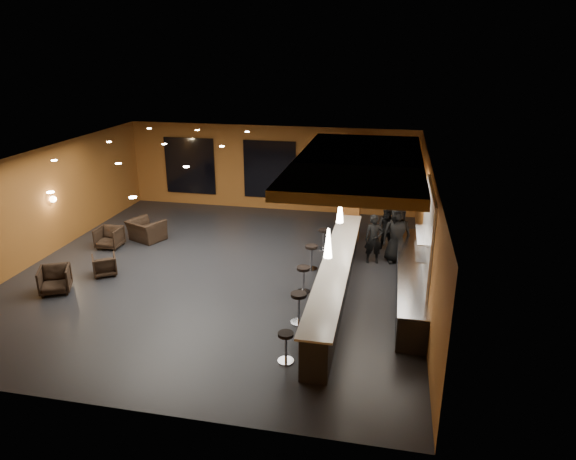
% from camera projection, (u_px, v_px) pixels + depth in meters
% --- Properties ---
extents(floor, '(12.00, 13.00, 0.10)m').
position_uv_depth(floor, '(222.00, 272.00, 15.87)').
color(floor, black).
rests_on(floor, ground).
extents(ceiling, '(12.00, 13.00, 0.10)m').
position_uv_depth(ceiling, '(216.00, 157.00, 14.64)').
color(ceiling, black).
extents(wall_back, '(12.00, 0.10, 3.50)m').
position_uv_depth(wall_back, '(270.00, 168.00, 21.28)').
color(wall_back, '#955621').
rests_on(wall_back, floor).
extents(wall_front, '(12.00, 0.10, 3.50)m').
position_uv_depth(wall_front, '(100.00, 330.00, 9.22)').
color(wall_front, '#955621').
rests_on(wall_front, floor).
extents(wall_left, '(0.10, 13.00, 3.50)m').
position_uv_depth(wall_left, '(39.00, 205.00, 16.40)').
color(wall_left, '#955621').
rests_on(wall_left, floor).
extents(wall_right, '(0.10, 13.00, 3.50)m').
position_uv_depth(wall_right, '(428.00, 231.00, 14.11)').
color(wall_right, '#955621').
rests_on(wall_right, floor).
extents(wood_soffit, '(3.60, 8.00, 0.28)m').
position_uv_depth(wood_soffit, '(359.00, 162.00, 14.87)').
color(wood_soffit, olive).
rests_on(wood_soffit, ceiling).
extents(window_left, '(2.20, 0.06, 2.40)m').
position_uv_depth(window_left, '(190.00, 166.00, 21.86)').
color(window_left, black).
rests_on(window_left, wall_back).
extents(window_center, '(2.20, 0.06, 2.40)m').
position_uv_depth(window_center, '(270.00, 170.00, 21.20)').
color(window_center, black).
rests_on(window_center, wall_back).
extents(window_right, '(2.20, 0.06, 2.40)m').
position_uv_depth(window_right, '(342.00, 173.00, 20.63)').
color(window_right, black).
rests_on(window_right, wall_back).
extents(tile_backsplash, '(0.06, 3.20, 2.40)m').
position_uv_depth(tile_backsplash, '(428.00, 235.00, 13.12)').
color(tile_backsplash, white).
rests_on(tile_backsplash, wall_right).
extents(bar_counter, '(0.60, 8.00, 1.00)m').
position_uv_depth(bar_counter, '(336.00, 280.00, 14.07)').
color(bar_counter, black).
rests_on(bar_counter, floor).
extents(bar_top, '(0.78, 8.10, 0.05)m').
position_uv_depth(bar_top, '(336.00, 262.00, 13.89)').
color(bar_top, silver).
rests_on(bar_top, bar_counter).
extents(prep_counter, '(0.70, 6.00, 0.86)m').
position_uv_depth(prep_counter, '(410.00, 281.00, 14.17)').
color(prep_counter, black).
rests_on(prep_counter, floor).
extents(prep_top, '(0.72, 6.00, 0.03)m').
position_uv_depth(prep_top, '(411.00, 266.00, 14.02)').
color(prep_top, silver).
rests_on(prep_top, prep_counter).
extents(wall_shelf_lower, '(0.30, 1.50, 0.03)m').
position_uv_depth(wall_shelf_lower, '(421.00, 251.00, 13.10)').
color(wall_shelf_lower, silver).
rests_on(wall_shelf_lower, wall_right).
extents(wall_shelf_upper, '(0.30, 1.50, 0.03)m').
position_uv_depth(wall_shelf_upper, '(422.00, 235.00, 12.94)').
color(wall_shelf_upper, silver).
rests_on(wall_shelf_upper, wall_right).
extents(column, '(0.60, 0.60, 3.50)m').
position_uv_depth(column, '(352.00, 191.00, 17.87)').
color(column, brown).
rests_on(column, floor).
extents(wall_sconce, '(0.22, 0.22, 0.22)m').
position_uv_depth(wall_sconce, '(53.00, 199.00, 16.81)').
color(wall_sconce, '#FFE5B2').
rests_on(wall_sconce, wall_left).
extents(pendant_0, '(0.20, 0.20, 0.70)m').
position_uv_depth(pendant_0, '(328.00, 243.00, 11.59)').
color(pendant_0, white).
rests_on(pendant_0, wood_soffit).
extents(pendant_1, '(0.20, 0.20, 0.70)m').
position_uv_depth(pendant_1, '(340.00, 210.00, 13.90)').
color(pendant_1, white).
rests_on(pendant_1, wood_soffit).
extents(pendant_2, '(0.20, 0.20, 0.70)m').
position_uv_depth(pendant_2, '(349.00, 187.00, 16.20)').
color(pendant_2, white).
rests_on(pendant_2, wood_soffit).
extents(staff_a, '(0.64, 0.48, 1.59)m').
position_uv_depth(staff_a, '(374.00, 239.00, 16.18)').
color(staff_a, black).
rests_on(staff_a, floor).
extents(staff_b, '(0.96, 0.87, 1.61)m').
position_uv_depth(staff_b, '(388.00, 230.00, 16.97)').
color(staff_b, black).
rests_on(staff_b, floor).
extents(staff_c, '(1.04, 0.80, 1.89)m').
position_uv_depth(staff_c, '(397.00, 234.00, 16.20)').
color(staff_c, black).
rests_on(staff_c, floor).
extents(armchair_a, '(1.08, 1.09, 0.74)m').
position_uv_depth(armchair_a, '(55.00, 280.00, 14.36)').
color(armchair_a, black).
rests_on(armchair_a, floor).
extents(armchair_b, '(0.94, 0.94, 0.63)m').
position_uv_depth(armchair_b, '(105.00, 265.00, 15.47)').
color(armchair_b, black).
rests_on(armchair_b, floor).
extents(armchair_c, '(0.79, 0.82, 0.73)m').
position_uv_depth(armchair_c, '(109.00, 238.00, 17.52)').
color(armchair_c, black).
rests_on(armchair_c, floor).
extents(armchair_d, '(1.45, 1.38, 0.75)m').
position_uv_depth(armchair_d, '(146.00, 230.00, 18.19)').
color(armchair_d, black).
rests_on(armchair_d, floor).
extents(bar_stool_0, '(0.37, 0.37, 0.72)m').
position_uv_depth(bar_stool_0, '(286.00, 343.00, 11.15)').
color(bar_stool_0, silver).
rests_on(bar_stool_0, floor).
extents(bar_stool_1, '(0.42, 0.42, 0.82)m').
position_uv_depth(bar_stool_1, '(299.00, 304.00, 12.70)').
color(bar_stool_1, silver).
rests_on(bar_stool_1, floor).
extents(bar_stool_2, '(0.40, 0.40, 0.78)m').
position_uv_depth(bar_stool_2, '(303.00, 276.00, 14.28)').
color(bar_stool_2, silver).
rests_on(bar_stool_2, floor).
extents(bar_stool_3, '(0.40, 0.40, 0.79)m').
position_uv_depth(bar_stool_3, '(311.00, 254.00, 15.77)').
color(bar_stool_3, silver).
rests_on(bar_stool_3, floor).
extents(bar_stool_4, '(0.36, 0.36, 0.71)m').
position_uv_depth(bar_stool_4, '(324.00, 237.00, 17.34)').
color(bar_stool_4, silver).
rests_on(bar_stool_4, floor).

